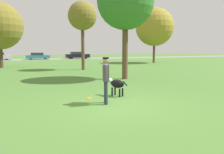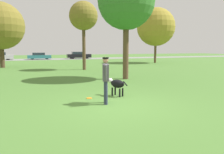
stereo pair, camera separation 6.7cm
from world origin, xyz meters
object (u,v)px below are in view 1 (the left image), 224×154
at_px(person, 106,76).
at_px(frisbee, 89,98).
at_px(tree_mid_center, 82,16).
at_px(parked_car_teal, 38,56).
at_px(dog, 116,84).
at_px(parked_car_black, 77,55).
at_px(tree_near_right, 125,1).
at_px(tree_far_right, 155,27).

height_order(person, frisbee, person).
relative_size(tree_mid_center, parked_car_teal, 1.53).
relative_size(dog, parked_car_teal, 0.24).
relative_size(parked_car_teal, parked_car_black, 0.91).
relative_size(person, tree_mid_center, 0.27).
relative_size(tree_near_right, tree_mid_center, 1.09).
distance_m(tree_far_right, parked_car_black, 17.44).
relative_size(person, tree_near_right, 0.25).
distance_m(person, tree_far_right, 23.37).
xyz_separation_m(person, tree_mid_center, (2.35, 12.66, 3.87)).
bearing_deg(parked_car_black, person, -99.55).
xyz_separation_m(person, tree_far_right, (13.76, 18.50, 3.82)).
distance_m(dog, tree_near_right, 6.85).
xyz_separation_m(person, tree_near_right, (3.39, 5.64, 3.93)).
bearing_deg(tree_near_right, dog, -118.88).
bearing_deg(tree_far_right, dog, -126.48).
relative_size(tree_near_right, parked_car_teal, 1.66).
bearing_deg(frisbee, parked_car_teal, 90.47).
xyz_separation_m(parked_car_teal, parked_car_black, (7.17, 0.03, 0.07)).
xyz_separation_m(frisbee, parked_car_black, (6.90, 32.79, 0.65)).
distance_m(tree_near_right, tree_mid_center, 7.10).
xyz_separation_m(tree_near_right, tree_far_right, (10.37, 12.86, -0.11)).
relative_size(person, parked_car_teal, 0.42).
height_order(dog, tree_mid_center, tree_mid_center).
relative_size(frisbee, tree_mid_center, 0.04).
height_order(frisbee, tree_mid_center, tree_mid_center).
height_order(person, tree_mid_center, tree_mid_center).
relative_size(dog, tree_mid_center, 0.16).
bearing_deg(person, tree_near_right, -13.22).
xyz_separation_m(person, dog, (0.87, 1.07, -0.51)).
relative_size(person, frisbee, 7.23).
distance_m(frisbee, tree_mid_center, 12.89).
relative_size(person, tree_far_right, 0.23).
distance_m(frisbee, tree_near_right, 7.72).
xyz_separation_m(dog, tree_mid_center, (1.48, 11.59, 4.38)).
bearing_deg(dog, person, 114.13).
bearing_deg(parked_car_teal, tree_far_right, -44.22).
xyz_separation_m(tree_far_right, parked_car_teal, (-14.37, 15.29, -4.24)).
bearing_deg(tree_near_right, person, -121.00).
distance_m(tree_near_right, tree_far_right, 16.52).
height_order(dog, tree_near_right, tree_near_right).
bearing_deg(person, dog, -21.31).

